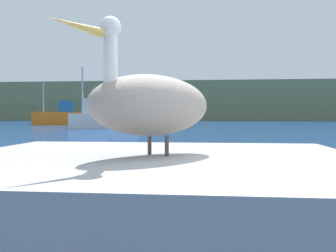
{
  "coord_description": "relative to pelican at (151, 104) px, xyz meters",
  "views": [
    {
      "loc": [
        -0.9,
        -2.68,
        1.19
      ],
      "look_at": [
        -2.84,
        15.19,
        0.62
      ],
      "focal_mm": 40.62,
      "sensor_mm": 36.0,
      "label": 1
    }
  ],
  "objects": [
    {
      "name": "hillside_backdrop",
      "position": [
        1.31,
        73.56,
        2.4
      ],
      "size": [
        140.0,
        15.54,
        7.32
      ],
      "primitive_type": "cube",
      "color": "#6B7A51",
      "rests_on": "ground"
    },
    {
      "name": "pier_dock",
      "position": [
        0.01,
        0.01,
        -0.82
      ],
      "size": [
        2.96,
        2.57,
        0.89
      ],
      "primitive_type": "cube",
      "color": "#979797",
      "rests_on": "ground"
    },
    {
      "name": "pelican",
      "position": [
        0.0,
        0.0,
        0.0
      ],
      "size": [
        1.05,
        1.24,
        0.92
      ],
      "rotation": [
        0.0,
        0.0,
        -2.23
      ],
      "color": "gray",
      "rests_on": "pier_dock"
    },
    {
      "name": "fishing_boat_white",
      "position": [
        -8.58,
        28.42,
        -0.37
      ],
      "size": [
        5.95,
        3.4,
        5.09
      ],
      "rotation": [
        0.0,
        0.0,
        3.48
      ],
      "color": "white",
      "rests_on": "ground"
    },
    {
      "name": "fishing_boat_orange",
      "position": [
        -16.14,
        38.42,
        -0.35
      ],
      "size": [
        6.25,
        3.74,
        4.68
      ],
      "rotation": [
        0.0,
        0.0,
        3.49
      ],
      "color": "orange",
      "rests_on": "ground"
    }
  ]
}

